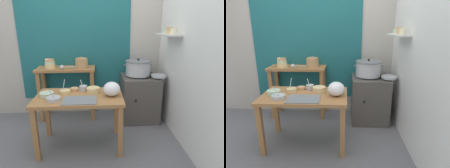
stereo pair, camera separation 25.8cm
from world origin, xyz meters
TOP-DOWN VIEW (x-y plane):
  - ground_plane at (0.00, 0.00)m, footprint 9.00×9.00m
  - wall_back at (0.08, 1.10)m, footprint 4.40×0.12m
  - wall_right at (1.40, 0.20)m, footprint 0.30×3.20m
  - prep_table at (-0.01, -0.04)m, footprint 1.10×0.66m
  - back_shelf_table at (-0.30, 0.83)m, footprint 0.96×0.40m
  - stove_block at (0.94, 0.70)m, footprint 0.60×0.61m
  - steamer_pot at (0.90, 0.72)m, footprint 0.47×0.42m
  - clay_pot at (-0.04, 0.83)m, footprint 0.21×0.21m
  - bowl_stack_enamel at (-0.55, 0.80)m, footprint 0.18×0.18m
  - ladle at (-0.33, 0.72)m, footprint 0.27×0.07m
  - serving_tray at (0.01, -0.21)m, footprint 0.40×0.28m
  - plastic_bag at (0.40, -0.07)m, footprint 0.21×0.21m
  - wide_pan at (1.21, 0.57)m, footprint 0.24×0.24m
  - prep_bowl_0 at (-0.41, -0.04)m, footprint 0.17×0.17m
  - prep_bowl_1 at (0.03, 0.16)m, footprint 0.11×0.11m
  - prep_bowl_2 at (0.17, 0.07)m, footprint 0.17×0.17m
  - prep_bowl_3 at (-0.20, 0.05)m, footprint 0.13×0.13m
  - prep_bowl_4 at (-0.30, -0.19)m, footprint 0.17×0.17m
  - prep_bowl_5 at (-0.09, 0.15)m, footprint 0.10×0.10m

SIDE VIEW (x-z plane):
  - ground_plane at x=0.00m, z-range 0.00..0.00m
  - stove_block at x=0.94m, z-range -0.01..0.77m
  - prep_table at x=-0.01m, z-range 0.25..0.97m
  - back_shelf_table at x=-0.30m, z-range 0.23..1.13m
  - serving_tray at x=0.01m, z-range 0.72..0.73m
  - prep_bowl_5 at x=-0.09m, z-range 0.72..0.76m
  - prep_bowl_4 at x=-0.30m, z-range 0.67..0.82m
  - prep_bowl_3 at x=-0.20m, z-range 0.66..0.84m
  - prep_bowl_0 at x=-0.41m, z-range 0.72..0.77m
  - prep_bowl_1 at x=0.03m, z-range 0.68..0.83m
  - prep_bowl_2 at x=0.17m, z-range 0.72..0.79m
  - wide_pan at x=1.21m, z-range 0.78..0.82m
  - plastic_bag at x=0.40m, z-range 0.72..0.90m
  - steamer_pot at x=0.90m, z-range 0.76..1.04m
  - ladle at x=-0.33m, z-range 0.90..0.97m
  - bowl_stack_enamel at x=-0.55m, z-range 0.89..1.04m
  - clay_pot at x=-0.04m, z-range 0.89..1.07m
  - wall_right at x=1.40m, z-range 0.00..2.60m
  - wall_back at x=0.08m, z-range 0.00..2.60m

